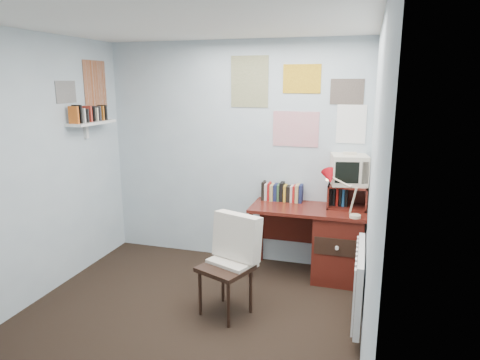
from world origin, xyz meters
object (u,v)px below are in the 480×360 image
object	(u,v)px
tv_riser	(348,196)
wall_shelf	(92,123)
desk_chair	(225,268)
radiator	(359,283)
desk	(333,242)
crt_tv	(349,168)
desk_lamp	(356,198)

from	to	relation	value
tv_riser	wall_shelf	world-z (taller)	wall_shelf
desk_chair	radiator	world-z (taller)	desk_chair
desk	radiator	bearing A→B (deg)	-72.76
wall_shelf	radiator	bearing A→B (deg)	-10.89
desk	crt_tv	size ratio (longest dim) A/B	3.36
desk	desk_lamp	xyz separation A→B (m)	(0.21, -0.22, 0.55)
tv_riser	wall_shelf	bearing A→B (deg)	-169.68
desk	desk_chair	distance (m)	1.33
desk_chair	tv_riser	world-z (taller)	tv_riser
desk	crt_tv	xyz separation A→B (m)	(0.12, 0.13, 0.77)
crt_tv	wall_shelf	size ratio (longest dim) A/B	0.58
tv_riser	radiator	size ratio (longest dim) A/B	0.50
crt_tv	radiator	size ratio (longest dim) A/B	0.45
desk_lamp	crt_tv	distance (m)	0.42
desk_lamp	wall_shelf	bearing A→B (deg)	-169.77
desk_lamp	wall_shelf	distance (m)	2.86
desk_lamp	tv_riser	world-z (taller)	desk_lamp
tv_riser	desk_chair	bearing A→B (deg)	-130.91
wall_shelf	crt_tv	bearing A→B (deg)	10.74
tv_riser	crt_tv	distance (m)	0.29
tv_riser	crt_tv	bearing A→B (deg)	97.02
desk	radiator	size ratio (longest dim) A/B	1.50
desk_chair	crt_tv	size ratio (longest dim) A/B	2.46
crt_tv	radiator	bearing A→B (deg)	-91.55
desk_lamp	tv_riser	bearing A→B (deg)	112.64
wall_shelf	desk_lamp	bearing A→B (deg)	3.29
desk_lamp	desk_chair	bearing A→B (deg)	-136.38
wall_shelf	desk_chair	bearing A→B (deg)	-20.33
radiator	crt_tv	bearing A→B (deg)	99.24
desk	desk_chair	size ratio (longest dim) A/B	1.37
desk_lamp	crt_tv	xyz separation A→B (m)	(-0.10, 0.35, 0.22)
tv_riser	desk	bearing A→B (deg)	-137.04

